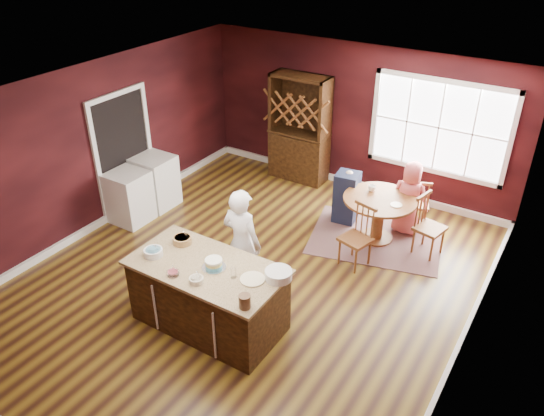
% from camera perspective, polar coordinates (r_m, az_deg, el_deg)
% --- Properties ---
extents(room_shell, '(7.00, 7.00, 7.00)m').
position_cam_1_polar(room_shell, '(7.07, -2.62, 1.14)').
color(room_shell, brown).
rests_on(room_shell, ground).
extents(window, '(2.36, 0.10, 1.66)m').
position_cam_1_polar(window, '(9.37, 17.53, 8.26)').
color(window, white).
rests_on(window, room_shell).
extents(doorway, '(0.08, 1.26, 2.13)m').
position_cam_1_polar(doorway, '(9.42, -15.59, 5.53)').
color(doorway, white).
rests_on(doorway, room_shell).
extents(kitchen_island, '(1.95, 1.02, 0.92)m').
position_cam_1_polar(kitchen_island, '(6.84, -6.84, -9.44)').
color(kitchen_island, black).
rests_on(kitchen_island, ground).
extents(dining_table, '(1.15, 1.15, 0.75)m').
position_cam_1_polar(dining_table, '(8.55, 11.41, -0.23)').
color(dining_table, olive).
rests_on(dining_table, ground).
extents(baker, '(0.60, 0.40, 1.61)m').
position_cam_1_polar(baker, '(7.12, -3.26, -3.81)').
color(baker, white).
rests_on(baker, ground).
extents(layer_cake, '(0.30, 0.30, 0.12)m').
position_cam_1_polar(layer_cake, '(6.47, -6.28, -5.98)').
color(layer_cake, white).
rests_on(layer_cake, kitchen_island).
extents(bowl_blue, '(0.24, 0.24, 0.09)m').
position_cam_1_polar(bowl_blue, '(6.81, -12.64, -4.68)').
color(bowl_blue, silver).
rests_on(bowl_blue, kitchen_island).
extents(bowl_yellow, '(0.25, 0.25, 0.09)m').
position_cam_1_polar(bowl_yellow, '(6.98, -9.62, -3.41)').
color(bowl_yellow, olive).
rests_on(bowl_yellow, kitchen_island).
extents(bowl_pink, '(0.15, 0.15, 0.06)m').
position_cam_1_polar(bowl_pink, '(6.44, -10.59, -6.90)').
color(bowl_pink, silver).
rests_on(bowl_pink, kitchen_island).
extents(bowl_olive, '(0.17, 0.17, 0.06)m').
position_cam_1_polar(bowl_olive, '(6.29, -8.14, -7.67)').
color(bowl_olive, silver).
rests_on(bowl_olive, kitchen_island).
extents(drinking_glass, '(0.07, 0.07, 0.14)m').
position_cam_1_polar(drinking_glass, '(6.29, -4.17, -6.96)').
color(drinking_glass, white).
rests_on(drinking_glass, kitchen_island).
extents(dinner_plate, '(0.30, 0.30, 0.02)m').
position_cam_1_polar(dinner_plate, '(6.28, -2.11, -7.66)').
color(dinner_plate, '#F4E9C2').
rests_on(dinner_plate, kitchen_island).
extents(white_tub, '(0.32, 0.32, 0.11)m').
position_cam_1_polar(white_tub, '(6.27, 0.69, -7.17)').
color(white_tub, white).
rests_on(white_tub, kitchen_island).
extents(stoneware_crock, '(0.13, 0.13, 0.16)m').
position_cam_1_polar(stoneware_crock, '(5.86, -2.96, -10.00)').
color(stoneware_crock, '#56321D').
rests_on(stoneware_crock, kitchen_island).
extents(toy_figurine, '(0.04, 0.04, 0.07)m').
position_cam_1_polar(toy_figurine, '(5.97, -2.90, -9.62)').
color(toy_figurine, '#FFEE06').
rests_on(toy_figurine, kitchen_island).
extents(rug, '(2.37, 2.03, 0.01)m').
position_cam_1_polar(rug, '(8.83, 11.07, -3.19)').
color(rug, brown).
rests_on(rug, ground).
extents(chair_east, '(0.48, 0.50, 0.99)m').
position_cam_1_polar(chair_east, '(8.41, 16.67, -1.85)').
color(chair_east, brown).
rests_on(chair_east, ground).
extents(chair_south, '(0.51, 0.49, 0.99)m').
position_cam_1_polar(chair_south, '(7.90, 9.00, -3.07)').
color(chair_south, brown).
rests_on(chair_south, ground).
extents(chair_north, '(0.48, 0.47, 0.91)m').
position_cam_1_polar(chair_north, '(9.11, 15.35, 0.68)').
color(chair_north, brown).
rests_on(chair_north, ground).
extents(seated_woman, '(0.63, 0.43, 1.26)m').
position_cam_1_polar(seated_woman, '(8.82, 14.56, 1.04)').
color(seated_woman, '#D85C5F').
rests_on(seated_woman, ground).
extents(high_chair, '(0.42, 0.42, 0.93)m').
position_cam_1_polar(high_chair, '(9.01, 8.01, 1.26)').
color(high_chair, black).
rests_on(high_chair, ground).
extents(toddler, '(0.18, 0.14, 0.26)m').
position_cam_1_polar(toddler, '(8.95, 8.00, 3.54)').
color(toddler, '#8CA5BF').
rests_on(toddler, high_chair).
extents(table_plate, '(0.18, 0.18, 0.01)m').
position_cam_1_polar(table_plate, '(8.30, 13.23, 0.33)').
color(table_plate, beige).
rests_on(table_plate, dining_table).
extents(table_cup, '(0.15, 0.15, 0.10)m').
position_cam_1_polar(table_cup, '(8.62, 10.70, 2.10)').
color(table_cup, white).
rests_on(table_cup, dining_table).
extents(hutch, '(1.13, 0.47, 2.06)m').
position_cam_1_polar(hutch, '(10.18, 2.98, 8.52)').
color(hutch, '#442C15').
rests_on(hutch, ground).
extents(washer, '(0.62, 0.60, 0.90)m').
position_cam_1_polar(washer, '(9.26, -15.10, 1.14)').
color(washer, white).
rests_on(washer, ground).
extents(dryer, '(0.64, 0.62, 0.93)m').
position_cam_1_polar(dryer, '(9.63, -12.43, 2.81)').
color(dryer, white).
rests_on(dryer, ground).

